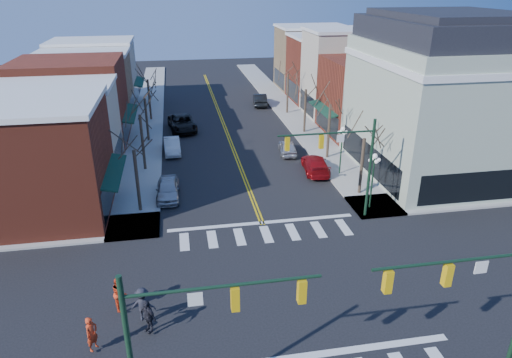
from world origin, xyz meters
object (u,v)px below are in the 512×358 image
car_right_far (260,99)px  lamppost_corner (373,172)px  victorian_corner (443,96)px  car_left_mid (172,146)px  car_left_near (168,189)px  car_left_far (182,123)px  pedestrian_dark_a (148,316)px  lamppost_midblock (342,142)px  pedestrian_red_b (120,293)px  car_right_near (315,164)px  pedestrian_red_a (92,334)px  car_right_mid (287,147)px  pedestrian_dark_b (143,305)px

car_right_far → lamppost_corner: bearing=100.8°
victorian_corner → car_left_mid: bearing=159.0°
car_left_near → car_left_far: size_ratio=0.73×
car_left_mid → car_right_far: 20.33m
pedestrian_dark_a → lamppost_midblock: bearing=96.0°
lamppost_midblock → pedestrian_dark_a: size_ratio=2.49×
victorian_corner → pedestrian_red_b: bearing=-150.2°
lamppost_midblock → car_right_near: size_ratio=0.88×
pedestrian_red_a → car_left_far: bearing=26.6°
lamppost_corner → pedestrian_red_a: bearing=-148.2°
victorian_corner → pedestrian_dark_a: size_ratio=8.20×
pedestrian_red_a → car_right_near: bearing=-5.7°
lamppost_midblock → car_right_far: bearing=95.6°
car_left_far → car_right_far: car_left_far is taller
car_right_mid → car_left_far: bearing=-36.4°
car_left_near → car_right_mid: size_ratio=1.10×
car_left_mid → car_right_near: size_ratio=0.87×
car_left_near → car_right_far: car_right_far is taller
pedestrian_red_a → pedestrian_dark_b: bearing=-18.7°
car_left_mid → victorian_corner: bearing=-23.3°
pedestrian_red_b → pedestrian_dark_a: pedestrian_red_b is taller
pedestrian_dark_b → pedestrian_dark_a: bearing=119.9°
car_left_near → car_left_far: 17.31m
lamppost_corner → lamppost_midblock: size_ratio=1.00×
pedestrian_dark_b → car_right_near: bearing=-117.3°
car_right_near → pedestrian_red_a: pedestrian_red_a is taller
car_left_near → pedestrian_dark_b: (-1.17, -14.07, 0.33)m
pedestrian_red_a → pedestrian_dark_a: (2.43, 0.75, 0.00)m
car_left_far → car_right_near: size_ratio=1.20×
pedestrian_red_a → pedestrian_dark_b: size_ratio=0.94×
car_left_near → car_right_near: (12.72, 2.97, -0.02)m
victorian_corner → pedestrian_red_a: 31.83m
victorian_corner → car_left_near: victorian_corner is taller
lamppost_midblock → car_left_near: size_ratio=1.00×
car_left_far → pedestrian_dark_a: bearing=-101.2°
car_left_far → pedestrian_dark_a: size_ratio=3.39×
car_left_far → lamppost_corner: bearing=-65.9°
car_right_mid → car_right_far: 18.84m
victorian_corner → pedestrian_red_b: victorian_corner is taller
car_left_near → pedestrian_dark_a: bearing=-91.8°
lamppost_midblock → pedestrian_dark_b: bearing=-134.5°
car_right_near → car_left_far: bearing=-45.2°
car_right_far → pedestrian_red_b: bearing=76.2°
car_left_mid → car_left_far: size_ratio=0.73×
car_left_near → car_left_far: (1.60, 17.24, 0.08)m
car_left_far → car_right_mid: (9.80, -9.38, -0.15)m
car_right_near → pedestrian_red_a: bearing=56.1°
car_left_near → lamppost_midblock: bearing=9.3°
car_left_far → victorian_corner: bearing=-43.2°
pedestrian_red_a → pedestrian_red_b: bearing=15.1°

